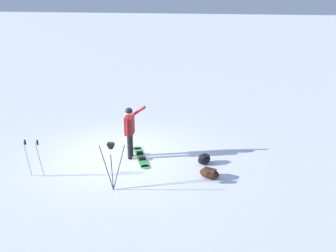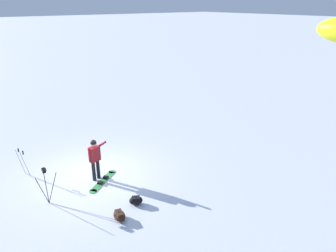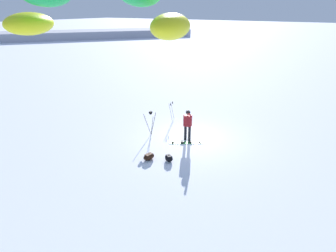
# 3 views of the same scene
# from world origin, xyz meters

# --- Properties ---
(ground_plane) EXTENTS (300.00, 300.00, 0.00)m
(ground_plane) POSITION_xyz_m (0.00, 0.00, 0.00)
(ground_plane) COLOR white
(snowboarder) EXTENTS (0.59, 0.64, 1.73)m
(snowboarder) POSITION_xyz_m (-0.00, -0.35, 1.04)
(snowboarder) COLOR black
(snowboarder) RESTS_ON ground_plane
(snowboard) EXTENTS (1.54, 1.14, 0.10)m
(snowboard) POSITION_xyz_m (0.12, -0.66, 0.02)
(snowboard) COLOR #3F994C
(snowboard) RESTS_ON ground_plane
(gear_bag_large) EXTENTS (0.57, 0.51, 0.30)m
(gear_bag_large) POSITION_xyz_m (0.34, -2.73, 0.16)
(gear_bag_large) COLOR black
(gear_bag_large) RESTS_ON ground_plane
(camera_tripod) EXTENTS (0.71, 0.65, 1.38)m
(camera_tripod) POSITION_xyz_m (-2.04, -0.80, 0.98)
(camera_tripod) COLOR #262628
(camera_tripod) RESTS_ON ground_plane
(gear_bag_small) EXTENTS (0.46, 0.65, 0.29)m
(gear_bag_small) POSITION_xyz_m (-0.52, -3.10, 0.16)
(gear_bag_small) COLOR black
(gear_bag_small) RESTS_ON ground_plane
(ski_poles) EXTENTS (0.34, 0.44, 1.17)m
(ski_poles) POSITION_xyz_m (-2.21, 1.62, 0.78)
(ski_poles) COLOR gray
(ski_poles) RESTS_ON ground_plane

